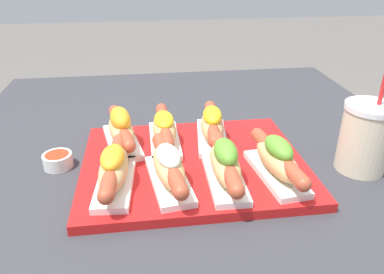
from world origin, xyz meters
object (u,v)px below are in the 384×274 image
object	(u,v)px
hot_dog_5	(164,129)
sauce_bowl	(58,160)
serving_tray	(193,164)
hot_dog_0	(114,169)
hot_dog_2	(225,164)
hot_dog_4	(121,129)
drink_cup	(365,137)
hot_dog_3	(277,159)
hot_dog_6	(212,125)
hot_dog_1	(169,167)

from	to	relation	value
hot_dog_5	sauce_bowl	bearing A→B (deg)	-169.59
serving_tray	hot_dog_0	distance (m)	0.17
hot_dog_2	hot_dog_4	size ratio (longest dim) A/B	1.02
serving_tray	hot_dog_4	size ratio (longest dim) A/B	2.11
hot_dog_5	serving_tray	bearing A→B (deg)	-57.08
hot_dog_0	hot_dog_5	bearing A→B (deg)	56.94
hot_dog_2	hot_dog_4	distance (m)	0.25
serving_tray	hot_dog_2	bearing A→B (deg)	-61.26
serving_tray	drink_cup	bearing A→B (deg)	-8.02
hot_dog_2	drink_cup	bearing A→B (deg)	7.38
hot_dog_4	drink_cup	xyz separation A→B (m)	(0.46, -0.13, 0.01)
hot_dog_2	hot_dog_3	world-z (taller)	hot_dog_2
hot_dog_6	sauce_bowl	world-z (taller)	hot_dog_6
hot_dog_1	hot_dog_4	distance (m)	0.18
hot_dog_6	hot_dog_3	bearing A→B (deg)	-60.52
hot_dog_1	hot_dog_4	xyz separation A→B (m)	(-0.09, 0.16, 0.00)
hot_dog_4	hot_dog_5	xyz separation A→B (m)	(0.09, -0.00, -0.00)
hot_dog_1	sauce_bowl	bearing A→B (deg)	151.72
hot_dog_4	hot_dog_6	xyz separation A→B (m)	(0.19, -0.00, -0.00)
serving_tray	sauce_bowl	world-z (taller)	sauce_bowl
hot_dog_0	drink_cup	world-z (taller)	drink_cup
hot_dog_1	sauce_bowl	distance (m)	0.24
serving_tray	hot_dog_2	size ratio (longest dim) A/B	2.08
drink_cup	hot_dog_2	bearing A→B (deg)	-172.62
serving_tray	hot_dog_0	xyz separation A→B (m)	(-0.15, -0.07, 0.04)
hot_dog_1	hot_dog_2	xyz separation A→B (m)	(0.10, -0.01, 0.00)
hot_dog_2	hot_dog_3	bearing A→B (deg)	2.40
hot_dog_1	hot_dog_6	size ratio (longest dim) A/B	1.00
serving_tray	hot_dog_0	bearing A→B (deg)	-154.73
hot_dog_2	hot_dog_5	size ratio (longest dim) A/B	1.00
serving_tray	hot_dog_3	world-z (taller)	hot_dog_3
hot_dog_5	sauce_bowl	distance (m)	0.22
hot_dog_0	sauce_bowl	xyz separation A→B (m)	(-0.12, 0.11, -0.04)
hot_dog_3	drink_cup	world-z (taller)	drink_cup
hot_dog_2	hot_dog_3	size ratio (longest dim) A/B	1.01
hot_dog_2	serving_tray	bearing A→B (deg)	118.74
serving_tray	hot_dog_5	bearing A→B (deg)	122.92
hot_dog_0	hot_dog_1	distance (m)	0.09
hot_dog_6	sauce_bowl	bearing A→B (deg)	-172.65
sauce_bowl	hot_dog_3	bearing A→B (deg)	-16.06
hot_dog_0	hot_dog_1	xyz separation A→B (m)	(0.09, -0.01, -0.00)
hot_dog_2	hot_dog_6	bearing A→B (deg)	87.69
hot_dog_0	hot_dog_6	size ratio (longest dim) A/B	1.00
serving_tray	hot_dog_2	distance (m)	0.10
hot_dog_0	hot_dog_6	xyz separation A→B (m)	(0.20, 0.15, 0.00)
sauce_bowl	hot_dog_1	bearing A→B (deg)	-28.28
hot_dog_0	hot_dog_1	world-z (taller)	hot_dog_0
sauce_bowl	drink_cup	xyz separation A→B (m)	(0.59, -0.08, 0.05)
sauce_bowl	drink_cup	bearing A→B (deg)	-8.18
hot_dog_5	sauce_bowl	xyz separation A→B (m)	(-0.21, -0.04, -0.04)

